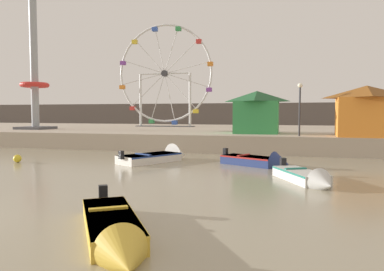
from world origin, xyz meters
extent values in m
cube|color=tan|center=(0.00, 29.48, 0.62)|extent=(110.00, 23.27, 1.23)
cube|color=#564C47|center=(0.00, 55.44, 2.20)|extent=(140.00, 3.00, 4.40)
cube|color=silver|center=(1.67, 12.75, 0.23)|extent=(3.05, 3.85, 0.46)
cube|color=navy|center=(1.67, 12.75, 0.42)|extent=(3.05, 3.83, 0.08)
cone|color=silver|center=(2.75, 14.71, 0.23)|extent=(1.74, 1.56, 1.45)
cube|color=black|center=(0.76, 11.10, 0.57)|extent=(0.31, 0.29, 0.44)
cube|color=navy|center=(1.45, 12.36, 0.49)|extent=(1.21, 0.77, 0.06)
cube|color=silver|center=(9.71, 9.19, 0.21)|extent=(2.30, 3.08, 0.42)
cube|color=#237566|center=(9.71, 9.19, 0.38)|extent=(2.30, 3.07, 0.08)
cone|color=silver|center=(10.54, 7.56, 0.21)|extent=(1.29, 1.18, 1.04)
cube|color=black|center=(9.00, 10.57, 0.53)|extent=(0.30, 0.29, 0.44)
cube|color=#237566|center=(9.54, 9.51, 0.45)|extent=(0.90, 0.57, 0.06)
cube|color=navy|center=(7.20, 13.20, 0.23)|extent=(3.21, 2.42, 0.47)
cube|color=#B2231E|center=(7.20, 13.20, 0.43)|extent=(3.19, 2.43, 0.08)
cone|color=navy|center=(8.88, 12.37, 0.23)|extent=(1.25, 1.41, 1.17)
cube|color=black|center=(5.78, 13.90, 0.58)|extent=(0.29, 0.30, 0.44)
cube|color=#B2231E|center=(6.87, 13.36, 0.50)|extent=(0.61, 1.01, 0.06)
cube|color=gold|center=(5.35, 1.32, 0.20)|extent=(2.91, 3.57, 0.41)
cube|color=gold|center=(5.35, 1.32, 0.37)|extent=(2.91, 3.55, 0.08)
cone|color=gold|center=(6.62, -0.54, 0.20)|extent=(1.41, 1.40, 1.04)
cube|color=black|center=(4.29, 2.88, 0.52)|extent=(0.31, 0.30, 0.44)
cube|color=gold|center=(5.10, 1.69, 0.44)|extent=(0.86, 0.66, 0.06)
torus|color=silver|center=(-4.55, 32.71, 7.19)|extent=(10.96, 0.24, 10.96)
cylinder|color=#38383D|center=(-4.55, 32.71, 7.19)|extent=(0.70, 0.50, 0.70)
cylinder|color=silver|center=(-6.53, 32.71, 5.38)|extent=(4.01, 0.08, 3.67)
cube|color=red|center=(-8.51, 32.71, 3.30)|extent=(0.56, 0.48, 0.44)
cylinder|color=silver|center=(-5.36, 32.71, 4.64)|extent=(1.70, 0.08, 5.13)
cube|color=#33934C|center=(-6.17, 32.71, 1.80)|extent=(0.56, 0.48, 0.44)
cylinder|color=silver|center=(-3.98, 32.71, 4.57)|extent=(1.23, 0.08, 5.25)
cube|color=#3356B7|center=(-3.40, 32.71, 1.68)|extent=(0.56, 0.48, 0.44)
cylinder|color=silver|center=(-2.75, 32.71, 5.21)|extent=(3.67, 0.08, 4.01)
cube|color=yellow|center=(-0.94, 32.71, 2.95)|extent=(0.56, 0.48, 0.44)
cylinder|color=silver|center=(-2.00, 32.71, 6.38)|extent=(5.13, 0.08, 1.70)
cube|color=purple|center=(0.56, 32.71, 5.29)|extent=(0.56, 0.48, 0.44)
cylinder|color=silver|center=(-1.94, 32.71, 7.77)|extent=(5.25, 0.08, 1.23)
cube|color=orange|center=(0.68, 32.71, 8.06)|extent=(0.56, 0.48, 0.44)
cylinder|color=silver|center=(-2.57, 32.71, 9.00)|extent=(4.01, 0.08, 3.67)
cube|color=red|center=(-0.60, 32.71, 10.53)|extent=(0.56, 0.48, 0.44)
cylinder|color=silver|center=(-3.74, 32.71, 9.75)|extent=(1.70, 0.08, 5.13)
cube|color=#33934C|center=(-2.93, 32.71, 12.02)|extent=(0.56, 0.48, 0.44)
cylinder|color=silver|center=(-5.13, 32.71, 9.81)|extent=(1.23, 0.08, 5.25)
cube|color=#3356B7|center=(-5.70, 32.71, 12.15)|extent=(0.56, 0.48, 0.44)
cylinder|color=silver|center=(-6.36, 32.71, 9.17)|extent=(3.67, 0.08, 4.01)
cube|color=yellow|center=(-8.17, 32.71, 10.87)|extent=(0.56, 0.48, 0.44)
cylinder|color=silver|center=(-7.11, 32.71, 8.00)|extent=(5.13, 0.08, 1.70)
cube|color=purple|center=(-9.66, 32.71, 8.53)|extent=(0.56, 0.48, 0.44)
cylinder|color=silver|center=(-7.17, 32.71, 6.62)|extent=(5.25, 0.08, 1.23)
cube|color=orange|center=(-9.79, 32.71, 5.76)|extent=(0.56, 0.48, 0.44)
cylinder|color=silver|center=(-7.50, 32.71, 4.21)|extent=(0.28, 0.28, 5.96)
cylinder|color=silver|center=(-1.61, 32.71, 4.21)|extent=(0.28, 0.28, 5.96)
cylinder|color=silver|center=(-4.55, 32.71, 7.19)|extent=(5.90, 0.18, 0.18)
cube|color=#4C4C51|center=(-4.55, 32.71, 1.27)|extent=(6.70, 1.20, 0.08)
cylinder|color=#999EA3|center=(-14.19, 23.23, 7.94)|extent=(0.70, 0.70, 13.42)
torus|color=red|center=(-14.19, 23.23, 5.41)|extent=(2.64, 2.64, 0.44)
cube|color=#4C4C51|center=(-14.19, 23.23, 1.35)|extent=(2.80, 2.80, 0.24)
cube|color=#33934C|center=(6.75, 21.75, 2.44)|extent=(3.25, 3.28, 2.41)
pyramid|color=#1C512A|center=(6.75, 21.75, 4.02)|extent=(3.58, 3.60, 0.80)
cube|color=orange|center=(13.99, 19.67, 2.49)|extent=(3.77, 3.55, 2.52)
pyramid|color=brown|center=(13.99, 19.67, 4.14)|extent=(4.15, 3.90, 0.80)
cylinder|color=#2D2D33|center=(9.82, 18.97, 2.83)|extent=(0.12, 0.12, 3.20)
sphere|color=#F2EACC|center=(9.82, 18.97, 4.57)|extent=(0.32, 0.32, 0.32)
sphere|color=yellow|center=(-5.41, 10.70, 0.22)|extent=(0.44, 0.44, 0.44)
camera|label=1|loc=(9.40, -6.20, 2.76)|focal=34.14mm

